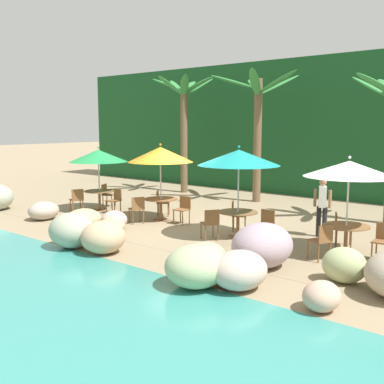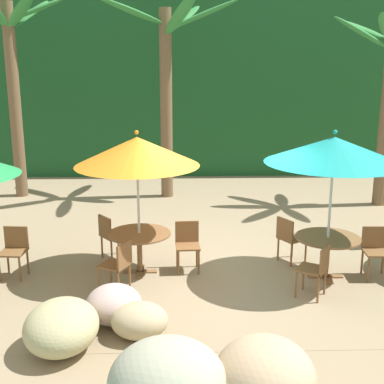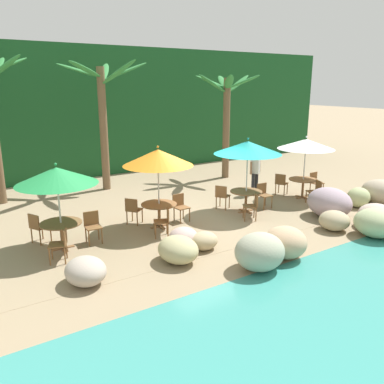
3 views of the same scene
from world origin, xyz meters
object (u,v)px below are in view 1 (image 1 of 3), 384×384
chair_green_left (77,199)px  umbrella_teal (239,158)px  waiter_in_white (322,202)px  chair_orange_left (137,208)px  chair_white_seaward (384,239)px  dining_table_orange (161,202)px  palm_tree_nearest (184,113)px  chair_orange_seaward (183,208)px  chair_teal_left (211,222)px  chair_green_seaward (115,199)px  chair_white_left (322,239)px  dining_table_white (346,230)px  chair_teal_inland (236,214)px  palm_tree_second (259,115)px  chair_teal_seaward (266,223)px  umbrella_white (349,169)px  dining_table_teal (238,216)px  chair_green_inland (107,193)px  chair_white_inland (340,227)px  umbrella_green (98,156)px  umbrella_orange (160,155)px  dining_table_green (99,194)px  chair_orange_inland (161,201)px

chair_green_left → umbrella_teal: 6.73m
umbrella_teal → waiter_in_white: umbrella_teal is taller
chair_orange_left → chair_white_seaward: (7.36, 0.79, 0.00)m
dining_table_orange → palm_tree_nearest: size_ratio=0.21×
chair_orange_seaward → chair_teal_left: same height
chair_green_seaward → chair_white_left: (8.15, -0.88, 0.00)m
chair_teal_left → chair_white_seaward: size_ratio=1.00×
dining_table_white → chair_white_left: chair_white_left is taller
chair_teal_inland → chair_white_seaward: 4.39m
dining_table_white → chair_green_seaward: bearing=179.6°
chair_white_left → palm_tree_second: (-5.60, 6.26, 3.00)m
chair_teal_seaward → dining_table_orange: bearing=176.5°
chair_orange_left → umbrella_white: bearing=5.9°
chair_teal_seaward → chair_white_left: (1.92, -0.71, 0.00)m
chair_orange_left → waiter_in_white: 5.68m
chair_teal_seaward → waiter_in_white: size_ratio=0.51×
chair_green_seaward → dining_table_teal: chair_green_seaward is taller
chair_green_inland → chair_teal_seaward: same height
chair_green_left → waiter_in_white: bearing=14.7°
umbrella_white → dining_table_orange: bearing=178.7°
chair_white_inland → chair_green_seaward: bearing=-175.2°
chair_green_inland → chair_white_left: (9.46, -1.60, 0.00)m
chair_orange_seaward → chair_teal_left: 2.35m
umbrella_green → chair_teal_seaward: 7.25m
chair_green_seaward → chair_white_left: 8.20m
dining_table_orange → umbrella_teal: umbrella_teal is taller
chair_orange_seaward → dining_table_white: (5.40, -0.28, 0.10)m
chair_green_seaward → chair_white_seaward: (9.24, 0.06, 0.00)m
chair_white_seaward → chair_white_inland: (-1.29, 0.61, 0.00)m
umbrella_orange → chair_teal_left: 3.48m
umbrella_orange → palm_tree_second: bearing=85.6°
dining_table_green → chair_orange_seaward: size_ratio=1.26×
chair_green_inland → waiter_in_white: 8.49m
chair_white_left → waiter_in_white: waiter_in_white is taller
umbrella_green → chair_orange_inland: umbrella_green is taller
chair_green_seaward → chair_white_inland: bearing=4.8°
chair_orange_left → chair_teal_inland: (2.99, 1.19, 0.00)m
umbrella_green → umbrella_teal: size_ratio=0.91×
chair_teal_seaward → palm_tree_nearest: palm_tree_nearest is taller
dining_table_orange → umbrella_white: umbrella_white is taller
umbrella_orange → dining_table_teal: size_ratio=2.30×
palm_tree_second → chair_teal_inland: bearing=-64.8°
chair_green_inland → umbrella_green: bearing=-58.4°
umbrella_teal → chair_teal_left: umbrella_teal is taller
umbrella_green → chair_orange_left: bearing=-14.7°
umbrella_white → waiter_in_white: umbrella_white is taller
chair_teal_left → chair_white_left: size_ratio=1.00×
dining_table_white → umbrella_green: bearing=179.7°
chair_teal_seaward → palm_tree_nearest: (-7.75, 5.72, 3.13)m
chair_teal_seaward → chair_white_seaward: (3.01, 0.23, 0.00)m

